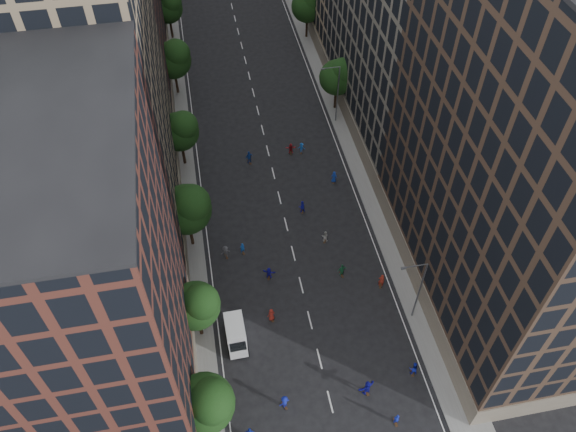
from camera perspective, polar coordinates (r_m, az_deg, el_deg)
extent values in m
plane|color=black|center=(76.35, -2.00, 6.40)|extent=(240.00, 240.00, 0.00)
cube|color=slate|center=(81.71, -11.31, 8.72)|extent=(4.00, 105.00, 0.15)
cube|color=slate|center=(84.03, 5.38, 10.77)|extent=(4.00, 105.00, 0.15)
cube|color=#50271E|center=(46.40, -20.21, -6.54)|extent=(14.00, 22.00, 30.00)
cube|color=#8C775B|center=(62.54, -19.52, 12.55)|extent=(14.00, 26.00, 34.00)
cube|color=#50271E|center=(83.79, -18.24, 19.81)|extent=(14.00, 20.00, 28.00)
cube|color=#402E22|center=(52.84, 23.13, 5.33)|extent=(14.00, 30.00, 36.00)
cube|color=#666054|center=(74.57, 12.56, 19.67)|extent=(14.00, 28.00, 33.00)
cylinder|color=black|center=(52.97, -8.03, -19.89)|extent=(0.36, 0.36, 3.96)
sphere|color=black|center=(49.68, -8.48, -18.32)|extent=(5.20, 5.20, 5.20)
sphere|color=black|center=(48.24, -7.80, -18.16)|extent=(3.90, 3.90, 3.90)
cylinder|color=black|center=(57.69, -8.95, -10.79)|extent=(0.36, 0.36, 3.70)
sphere|color=black|center=(54.88, -9.36, -8.97)|extent=(4.80, 4.80, 4.80)
sphere|color=black|center=(53.58, -8.84, -8.61)|extent=(3.60, 3.60, 3.60)
cylinder|color=black|center=(64.65, -9.85, -1.65)|extent=(0.36, 0.36, 4.22)
sphere|color=black|center=(61.81, -10.30, 0.66)|extent=(5.60, 5.60, 5.60)
sphere|color=black|center=(60.38, -9.79, 1.26)|extent=(4.20, 4.20, 4.20)
cylinder|color=black|center=(74.72, -10.60, 6.34)|extent=(0.36, 0.36, 3.87)
sphere|color=black|center=(72.47, -10.98, 8.42)|extent=(5.00, 5.00, 5.00)
sphere|color=black|center=(71.28, -10.60, 9.01)|extent=(3.75, 3.75, 3.75)
cylinder|color=black|center=(87.40, -11.28, 13.23)|extent=(0.36, 0.36, 4.05)
sphere|color=black|center=(85.40, -11.65, 15.25)|extent=(5.40, 5.40, 5.40)
sphere|color=black|center=(84.21, -11.30, 15.90)|extent=(4.05, 4.05, 4.05)
cylinder|color=black|center=(101.13, -11.78, 18.22)|extent=(0.36, 0.36, 3.78)
sphere|color=black|center=(99.52, -12.10, 19.92)|extent=(4.80, 4.80, 4.80)
sphere|color=black|center=(98.53, -11.84, 20.46)|extent=(3.60, 3.60, 3.60)
cylinder|color=black|center=(83.16, 4.84, 11.91)|extent=(0.36, 0.36, 3.74)
sphere|color=black|center=(81.21, 4.99, 13.84)|extent=(5.00, 5.00, 5.00)
sphere|color=black|center=(80.27, 5.59, 14.42)|extent=(3.75, 3.75, 3.75)
cylinder|color=black|center=(99.43, 1.91, 18.68)|extent=(0.36, 0.36, 3.96)
sphere|color=black|center=(97.71, 1.96, 20.52)|extent=(5.20, 5.20, 5.20)
sphere|color=black|center=(96.80, 2.46, 21.09)|extent=(3.90, 3.90, 3.90)
cylinder|color=#595B60|center=(57.40, 13.18, -7.48)|extent=(0.18, 0.18, 9.00)
cylinder|color=#595B60|center=(53.44, 12.80, -4.97)|extent=(2.40, 0.12, 0.12)
cube|color=#595B60|center=(53.13, 11.68, -5.20)|extent=(0.50, 0.22, 0.15)
cylinder|color=#595B60|center=(79.15, 5.06, 12.14)|extent=(0.18, 0.18, 9.00)
cylinder|color=#595B60|center=(76.33, 4.39, 14.79)|extent=(2.40, 0.12, 0.12)
cube|color=#595B60|center=(76.11, 3.56, 14.69)|extent=(0.50, 0.22, 0.15)
cube|color=silver|center=(57.57, -5.40, -11.43)|extent=(1.94, 3.26, 1.97)
cube|color=silver|center=(56.90, -5.08, -13.30)|extent=(1.82, 1.47, 1.26)
cube|color=black|center=(56.39, -5.12, -13.01)|extent=(1.64, 1.20, 0.09)
cylinder|color=black|center=(57.29, -5.91, -13.96)|extent=(0.24, 0.69, 0.68)
cylinder|color=black|center=(57.31, -4.09, -13.67)|extent=(0.24, 0.69, 0.68)
cylinder|color=black|center=(59.03, -6.38, -11.01)|extent=(0.24, 0.69, 0.68)
cylinder|color=black|center=(59.06, -4.63, -10.73)|extent=(0.24, 0.69, 0.68)
imported|color=#13219E|center=(54.76, 10.96, -19.60)|extent=(0.55, 0.36, 1.51)
imported|color=#1520AF|center=(57.06, 12.62, -14.88)|extent=(0.95, 0.79, 1.77)
imported|color=#121D99|center=(54.41, -0.35, -18.40)|extent=(1.22, 0.98, 1.65)
imported|color=#12118D|center=(55.33, 8.04, -16.90)|extent=(1.89, 1.18, 1.95)
imported|color=maroon|center=(58.80, -1.70, -10.00)|extent=(0.93, 0.74, 1.66)
imported|color=maroon|center=(61.88, 9.46, -6.49)|extent=(0.78, 0.63, 1.86)
imported|color=silver|center=(65.18, 3.77, -2.11)|extent=(0.90, 0.80, 1.54)
imported|color=#424147|center=(63.92, -6.36, -3.66)|extent=(1.19, 0.85, 1.66)
imported|color=#1E643A|center=(62.19, 5.51, -5.50)|extent=(1.10, 0.59, 1.78)
imported|color=#1A14A8|center=(61.86, -1.95, -5.82)|extent=(1.49, 0.95, 1.53)
imported|color=navy|center=(71.94, 4.70, 3.95)|extent=(0.93, 0.75, 1.64)
imported|color=blue|center=(64.17, -4.65, -3.28)|extent=(0.64, 0.52, 1.53)
imported|color=#121292|center=(68.09, 1.42, 0.94)|extent=(0.82, 0.64, 1.67)
imported|color=blue|center=(75.96, 1.38, 6.92)|extent=(1.12, 0.90, 1.51)
imported|color=navy|center=(74.43, -3.96, 5.95)|extent=(1.18, 0.80, 1.87)
imported|color=#A71B22|center=(75.80, 0.29, 6.85)|extent=(1.47, 0.58, 1.55)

